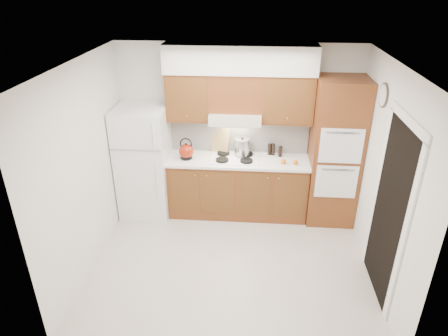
# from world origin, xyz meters

# --- Properties ---
(floor) EXTENTS (3.60, 3.60, 0.00)m
(floor) POSITION_xyz_m (0.00, 0.00, 0.00)
(floor) COLOR #BAB1A3
(floor) RESTS_ON ground
(ceiling) EXTENTS (3.60, 3.60, 0.00)m
(ceiling) POSITION_xyz_m (0.00, 0.00, 2.60)
(ceiling) COLOR white
(ceiling) RESTS_ON wall_back
(wall_back) EXTENTS (3.60, 0.02, 2.60)m
(wall_back) POSITION_xyz_m (0.00, 1.50, 1.30)
(wall_back) COLOR silver
(wall_back) RESTS_ON floor
(wall_left) EXTENTS (0.02, 3.00, 2.60)m
(wall_left) POSITION_xyz_m (-1.80, 0.00, 1.30)
(wall_left) COLOR silver
(wall_left) RESTS_ON floor
(wall_right) EXTENTS (0.02, 3.00, 2.60)m
(wall_right) POSITION_xyz_m (1.80, 0.00, 1.30)
(wall_right) COLOR silver
(wall_right) RESTS_ON floor
(fridge) EXTENTS (0.75, 0.72, 1.72)m
(fridge) POSITION_xyz_m (-1.41, 1.14, 0.86)
(fridge) COLOR white
(fridge) RESTS_ON floor
(base_cabinets) EXTENTS (2.11, 0.60, 0.90)m
(base_cabinets) POSITION_xyz_m (0.02, 1.20, 0.45)
(base_cabinets) COLOR brown
(base_cabinets) RESTS_ON floor
(countertop) EXTENTS (2.13, 0.62, 0.04)m
(countertop) POSITION_xyz_m (0.03, 1.19, 0.92)
(countertop) COLOR white
(countertop) RESTS_ON base_cabinets
(backsplash) EXTENTS (2.11, 0.03, 0.56)m
(backsplash) POSITION_xyz_m (0.02, 1.49, 1.22)
(backsplash) COLOR white
(backsplash) RESTS_ON countertop
(oven_cabinet) EXTENTS (0.70, 0.65, 2.20)m
(oven_cabinet) POSITION_xyz_m (1.44, 1.18, 1.10)
(oven_cabinet) COLOR brown
(oven_cabinet) RESTS_ON floor
(upper_cab_left) EXTENTS (0.63, 0.33, 0.70)m
(upper_cab_left) POSITION_xyz_m (-0.71, 1.33, 1.85)
(upper_cab_left) COLOR brown
(upper_cab_left) RESTS_ON wall_back
(upper_cab_right) EXTENTS (0.73, 0.33, 0.70)m
(upper_cab_right) POSITION_xyz_m (0.72, 1.33, 1.85)
(upper_cab_right) COLOR brown
(upper_cab_right) RESTS_ON wall_back
(range_hood) EXTENTS (0.75, 0.45, 0.15)m
(range_hood) POSITION_xyz_m (-0.02, 1.27, 1.57)
(range_hood) COLOR silver
(range_hood) RESTS_ON wall_back
(upper_cab_over_hood) EXTENTS (0.75, 0.33, 0.55)m
(upper_cab_over_hood) POSITION_xyz_m (-0.02, 1.33, 1.92)
(upper_cab_over_hood) COLOR brown
(upper_cab_over_hood) RESTS_ON range_hood
(soffit) EXTENTS (2.13, 0.36, 0.40)m
(soffit) POSITION_xyz_m (0.03, 1.32, 2.40)
(soffit) COLOR silver
(soffit) RESTS_ON wall_back
(cooktop) EXTENTS (0.74, 0.50, 0.01)m
(cooktop) POSITION_xyz_m (-0.02, 1.21, 0.95)
(cooktop) COLOR white
(cooktop) RESTS_ON countertop
(doorway) EXTENTS (0.02, 0.90, 2.10)m
(doorway) POSITION_xyz_m (1.79, -0.35, 1.05)
(doorway) COLOR black
(doorway) RESTS_ON floor
(wall_clock) EXTENTS (0.02, 0.30, 0.30)m
(wall_clock) POSITION_xyz_m (1.79, 0.55, 2.15)
(wall_clock) COLOR #3F3833
(wall_clock) RESTS_ON wall_right
(kettle) EXTENTS (0.29, 0.29, 0.22)m
(kettle) POSITION_xyz_m (-0.75, 1.15, 1.06)
(kettle) COLOR maroon
(kettle) RESTS_ON countertop
(cutting_board) EXTENTS (0.31, 0.20, 0.38)m
(cutting_board) POSITION_xyz_m (-0.26, 1.43, 1.14)
(cutting_board) COLOR tan
(cutting_board) RESTS_ON countertop
(stock_pot) EXTENTS (0.28, 0.28, 0.24)m
(stock_pot) POSITION_xyz_m (0.08, 1.32, 1.09)
(stock_pot) COLOR #ACACB0
(stock_pot) RESTS_ON cooktop
(condiment_a) EXTENTS (0.06, 0.06, 0.18)m
(condiment_a) POSITION_xyz_m (0.55, 1.39, 1.03)
(condiment_a) COLOR black
(condiment_a) RESTS_ON countertop
(condiment_b) EXTENTS (0.06, 0.06, 0.18)m
(condiment_b) POSITION_xyz_m (0.50, 1.40, 1.03)
(condiment_b) COLOR black
(condiment_b) RESTS_ON countertop
(condiment_c) EXTENTS (0.07, 0.07, 0.17)m
(condiment_c) POSITION_xyz_m (0.66, 1.34, 1.02)
(condiment_c) COLOR black
(condiment_c) RESTS_ON countertop
(orange_near) EXTENTS (0.09, 0.09, 0.07)m
(orange_near) POSITION_xyz_m (0.87, 1.07, 0.98)
(orange_near) COLOR orange
(orange_near) RESTS_ON countertop
(orange_far) EXTENTS (0.09, 0.09, 0.07)m
(orange_far) POSITION_xyz_m (0.70, 1.08, 0.98)
(orange_far) COLOR orange
(orange_far) RESTS_ON countertop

